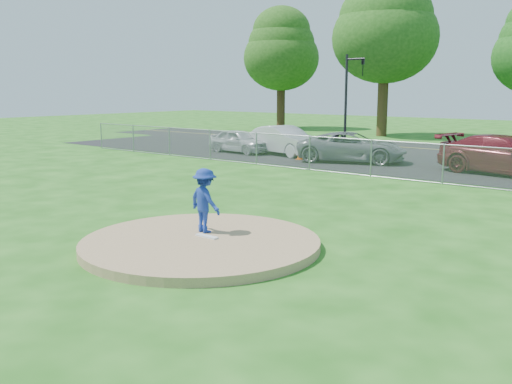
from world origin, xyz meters
TOP-DOWN VIEW (x-y plane):
  - ground at (0.00, 10.00)m, footprint 120.00×120.00m
  - pitchers_mound at (0.00, 0.00)m, footprint 5.40×5.40m
  - pitching_rubber at (0.00, 0.20)m, footprint 0.60×0.15m
  - chain_link_fence at (0.00, 12.00)m, footprint 40.00×0.06m
  - parking_lot at (0.00, 16.50)m, footprint 50.00×8.00m
  - street at (0.00, 24.00)m, footprint 60.00×7.00m
  - tree_far_left at (-22.00, 33.00)m, footprint 6.72×6.72m
  - tree_left at (-11.00, 31.00)m, footprint 7.84×7.84m
  - traffic_signal_left at (-8.76, 22.00)m, footprint 1.28×0.20m
  - pitcher at (-0.37, 0.54)m, footprint 1.06×0.72m
  - traffic_cone at (-7.46, 14.88)m, footprint 0.33×0.33m
  - parked_car_silver at (-11.92, 15.37)m, footprint 3.95×1.80m
  - parked_car_white at (-9.33, 16.05)m, footprint 4.97×2.57m
  - parked_car_gray at (-4.95, 15.67)m, footprint 5.75×4.07m
  - parked_car_darkred at (2.17, 15.95)m, footprint 5.93×3.16m

SIDE VIEW (x-z plane):
  - ground at x=0.00m, z-range 0.00..0.00m
  - street at x=0.00m, z-range 0.00..0.01m
  - parking_lot at x=0.00m, z-range 0.00..0.01m
  - pitchers_mound at x=0.00m, z-range 0.00..0.20m
  - pitching_rubber at x=0.00m, z-range 0.20..0.24m
  - traffic_cone at x=-7.46m, z-range 0.01..0.65m
  - parked_car_silver at x=-11.92m, z-range 0.01..1.32m
  - parked_car_gray at x=-4.95m, z-range 0.01..1.47m
  - chain_link_fence at x=0.00m, z-range 0.00..1.50m
  - parked_car_white at x=-9.33m, z-range 0.01..1.57m
  - parked_car_darkred at x=2.17m, z-range 0.01..1.65m
  - pitcher at x=-0.37m, z-range 0.20..1.72m
  - traffic_signal_left at x=-8.76m, z-range 0.56..6.16m
  - tree_far_left at x=-22.00m, z-range 1.69..12.43m
  - tree_left at x=-11.00m, z-range 1.98..14.51m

